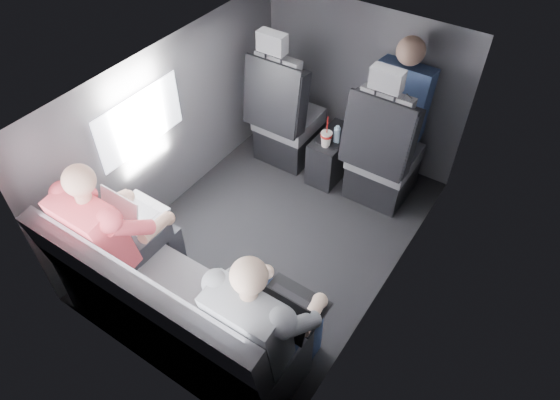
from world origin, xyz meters
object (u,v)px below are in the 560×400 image
Objects in this scene: laptop_black at (287,307)px; rear_bench at (174,312)px; center_console at (332,155)px; front_seat_left at (285,121)px; passenger_rear_left at (116,233)px; water_bottle at (337,135)px; laptop_white at (133,210)px; passenger_front_right at (400,103)px; front_seat_right at (382,158)px; passenger_rear_right at (265,321)px; soda_cup at (326,138)px.

rear_bench is at bearing -160.96° from laptop_black.
center_console is 1.94m from rear_bench.
passenger_rear_left is (-0.04, -1.81, 0.23)m from front_seat_left.
laptop_white reaches higher than water_bottle.
center_console is at bearing 134.80° from water_bottle.
passenger_front_right is (0.43, 2.16, 0.45)m from rear_bench.
laptop_black is at bearing -56.56° from front_seat_left.
passenger_rear_left is 1.42× the size of passenger_front_right.
front_seat_right is 1.04× the size of passenger_rear_right.
rear_bench is 2.25m from passenger_front_right.
front_seat_right is at bearing -85.19° from passenger_front_right.
soda_cup is 1.80× the size of water_bottle.
center_console is 0.31m from soda_cup.
rear_bench is (0.45, -1.90, -0.09)m from front_seat_left.
front_seat_left is 3.92× the size of laptop_white.
soda_cup is (0.01, -0.14, 0.27)m from center_console.
center_console is 1.49× the size of laptop_white.
center_console is 0.28m from water_bottle.
water_bottle is 0.13× the size of passenger_rear_left.
laptop_white is 1.17m from passenger_rear_right.
passenger_rear_left reaches higher than laptop_black.
water_bottle is 1.88m from passenger_rear_left.
passenger_front_right is (0.37, 0.27, 0.29)m from water_bottle.
laptop_white reaches higher than soda_cup.
center_console is 1.89m from laptop_black.
soda_cup is (0.01, 1.80, 0.16)m from rear_bench.
front_seat_left reaches higher than passenger_rear_left.
front_seat_right is (0.90, 0.00, 0.00)m from front_seat_left.
passenger_rear_right reaches higher than center_console.
front_seat_left is at bearing 123.44° from laptop_black.
laptop_black is (0.66, 0.23, 0.33)m from rear_bench.
laptop_black reaches higher than soda_cup.
laptop_black is (0.21, -1.68, 0.24)m from front_seat_right.
front_seat_right is at bearing 76.69° from rear_bench.
passenger_rear_left is (-0.50, -1.71, 0.16)m from soda_cup.
passenger_front_right is at bearing 78.78° from rear_bench.
front_seat_right reaches higher than laptop_black.
front_seat_left is 0.90m from front_seat_right.
passenger_rear_left is 2.26m from passenger_front_right.
front_seat_left reaches higher than laptop_white.
front_seat_left is at bearing 178.41° from water_bottle.
passenger_front_right is (0.43, 0.22, 0.56)m from center_console.
rear_bench is 0.77m from laptop_black.
passenger_rear_right is (1.06, -1.81, 0.23)m from front_seat_left.
center_console is 0.56× the size of passenger_front_right.
front_seat_right is 3.40× the size of laptop_black.
passenger_front_right is at bearing 40.41° from soda_cup.
rear_bench is at bearing -103.31° from front_seat_right.
rear_bench is at bearing -27.86° from laptop_white.
passenger_rear_right is at bearing -59.68° from front_seat_left.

